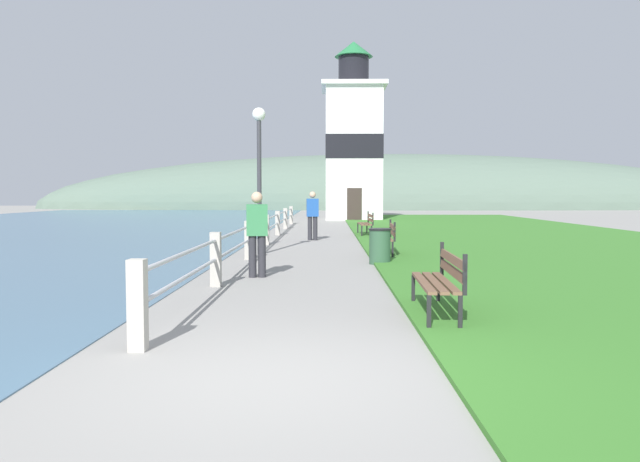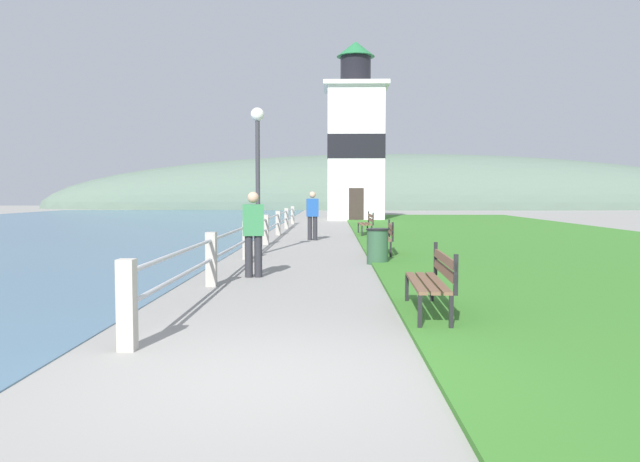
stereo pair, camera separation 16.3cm
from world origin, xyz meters
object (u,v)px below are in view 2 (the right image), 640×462
Objects in this scene: park_bench_near at (434,277)px; lamp_post at (258,153)px; trash_bin at (377,246)px; lighthouse at (355,144)px; park_bench_midway at (385,236)px; person_by_railing at (312,214)px; park_bench_far at (367,222)px; person_strolling at (253,231)px.

park_bench_near is 0.48× the size of lamp_post.
trash_bin is (-0.29, 6.31, -0.12)m from park_bench_near.
lighthouse is 23.21m from lamp_post.
lamp_post is at bearing -3.41° from park_bench_midway.
lamp_post reaches higher than person_by_railing.
person_strolling is (-2.93, -12.19, 0.38)m from park_bench_far.
person_by_railing is 5.67m from lamp_post.
person_by_railing is 2.06× the size of trash_bin.
park_bench_far reaches higher than trash_bin.
park_bench_near is at bearing -68.49° from lamp_post.
person_strolling is at bearing -137.91° from trash_bin.
person_by_railing is at bearing -66.95° from park_bench_midway.
lighthouse is 2.82× the size of lamp_post.
person_strolling is (-2.91, 3.95, 0.38)m from park_bench_near.
person_by_railing reaches higher than trash_bin.
park_bench_midway is at bearing -41.82° from person_strolling.
person_strolling reaches higher than trash_bin.
park_bench_far is 1.16× the size of person_strolling.
park_bench_far is at bearing 66.02° from lamp_post.
lighthouse is 13.31× the size of trash_bin.
lighthouse is at bearing -87.87° from park_bench_midway.
park_bench_far is 0.50× the size of lamp_post.
park_bench_far is at bearing -88.00° from park_bench_near.
lighthouse reaches higher than trash_bin.
lighthouse is at bearing -92.11° from park_bench_far.
lamp_post is (-3.47, -22.85, -2.08)m from lighthouse.
person_strolling is (-2.96, -4.25, 0.38)m from park_bench_midway.
park_bench_midway is 1.05× the size of person_by_railing.
trash_bin is 4.45m from lamp_post.
lamp_post reaches higher than park_bench_near.
lighthouse is (0.05, 23.19, 4.28)m from park_bench_midway.
park_bench_midway is (0.05, 8.20, -0.00)m from park_bench_near.
park_bench_midway is 1.92m from trash_bin.
park_bench_near is 31.68m from lighthouse.
lamp_post is at bearing -66.45° from park_bench_near.
lamp_post is at bearing -1.30° from person_strolling.
trash_bin is at bearing -85.32° from park_bench_near.
person_strolling is 0.98× the size of person_by_railing.
park_bench_near and park_bench_midway have the same top height.
lighthouse reaches higher than lamp_post.
park_bench_midway is 1.07× the size of person_strolling.
park_bench_midway is 7.94m from park_bench_far.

